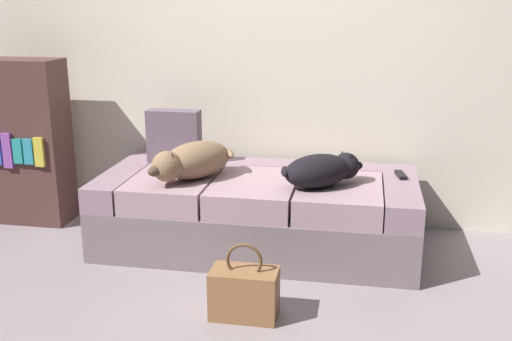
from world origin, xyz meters
name	(u,v)px	position (x,y,z in m)	size (l,w,h in m)	color
ground_plane	(218,332)	(0.00, 0.00, 0.00)	(10.00, 10.00, 0.00)	gray
back_wall	(273,11)	(0.00, 1.58, 1.40)	(6.40, 0.10, 2.80)	beige
couch	(258,212)	(0.00, 1.02, 0.22)	(1.89, 0.87, 0.45)	slate
dog_tan	(192,161)	(-0.37, 0.91, 0.56)	(0.48, 0.59, 0.22)	#846448
dog_dark	(323,170)	(0.40, 0.90, 0.54)	(0.49, 0.43, 0.19)	black
tv_remote	(401,175)	(0.84, 1.17, 0.46)	(0.04, 0.15, 0.02)	black
throw_pillow	(174,136)	(-0.59, 1.26, 0.62)	(0.34, 0.12, 0.34)	#60505E
handbag	(244,292)	(0.09, 0.17, 0.13)	(0.32, 0.18, 0.38)	brown
bookshelf	(25,142)	(-1.62, 1.21, 0.55)	(0.56, 0.30, 1.10)	#4D302C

